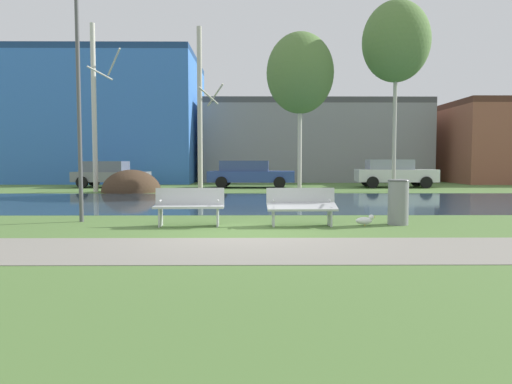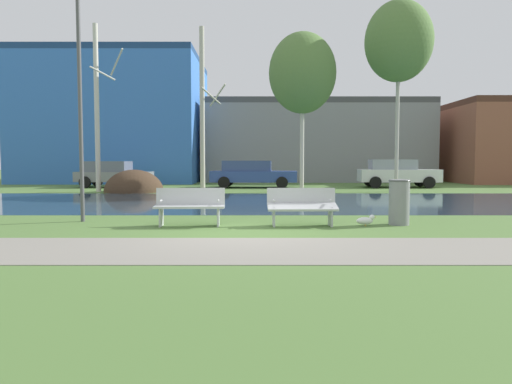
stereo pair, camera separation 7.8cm
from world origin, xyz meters
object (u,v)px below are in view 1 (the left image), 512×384
Objects in this scene: streetlamp at (78,65)px; bench_left at (189,206)px; seagull at (365,220)px; parked_van_nearest_grey at (110,174)px; parked_sedan_second_blue at (249,173)px; bench_right at (301,206)px; parked_hatch_third_white at (394,173)px; trash_bin at (398,201)px.

bench_left is at bearing -16.18° from streetlamp.
seagull is 19.43m from parked_van_nearest_grey.
seagull is at bearing -80.20° from parked_sedan_second_blue.
bench_right is 3.53× the size of seagull.
parked_van_nearest_grey reaches higher than seagull.
bench_left is 4.41m from streetlamp.
bench_right is 0.36× the size of parked_hatch_third_white.
bench_left is 0.39× the size of parked_van_nearest_grey.
bench_right is at bearing -8.53° from streetlamp.
streetlamp is (-2.77, 0.80, 3.34)m from bench_left.
seagull is at bearing -164.23° from trash_bin.
trash_bin reaches higher than bench_left.
bench_right is 6.37m from streetlamp.
parked_hatch_third_white is (6.85, 16.05, 0.35)m from bench_right.
trash_bin is 16.16m from parked_sedan_second_blue.
seagull is 0.10× the size of parked_hatch_third_white.
parked_van_nearest_grey is 0.94× the size of parked_hatch_third_white.
seagull is 16.24m from parked_sedan_second_blue.
seagull is 16.98m from parked_hatch_third_white.
seagull is at bearing -0.48° from bench_left.
streetlamp is at bearing 171.47° from bench_right.
parked_sedan_second_blue is 8.14m from parked_hatch_third_white.
bench_left is at bearing -67.89° from parked_van_nearest_grey.
parked_van_nearest_grey is 16.03m from parked_hatch_third_white.
parked_sedan_second_blue is at bearing 85.35° from bench_left.
bench_left is at bearing 179.52° from seagull.
parked_hatch_third_white is at bearing 59.54° from bench_left.
trash_bin is (2.30, 0.20, 0.08)m from bench_right.
streetlamp reaches higher than bench_right.
streetlamp reaches higher than parked_sedan_second_blue.
parked_hatch_third_white is at bearing 71.50° from seagull.
parked_hatch_third_white reaches higher than trash_bin.
streetlamp reaches higher than bench_left.
trash_bin is 0.22× the size of parked_sedan_second_blue.
parked_hatch_third_white reaches higher than parked_van_nearest_grey.
trash_bin is 8.35m from streetlamp.
seagull is (-0.83, -0.24, -0.42)m from trash_bin.
parked_hatch_third_white is (16.03, -0.16, 0.05)m from parked_van_nearest_grey.
parked_van_nearest_grey is 7.89m from parked_sedan_second_blue.
bench_left is 0.36× the size of parked_hatch_third_white.
seagull is 0.09× the size of parked_sedan_second_blue.
bench_right is 17.46m from parked_hatch_third_white.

